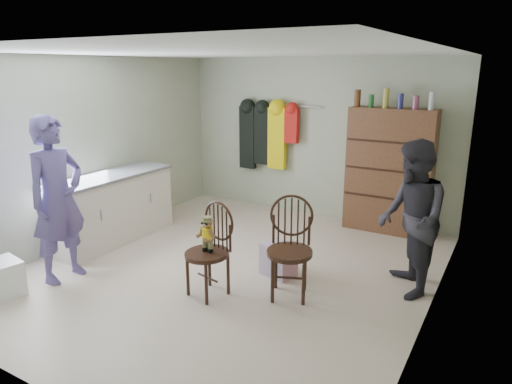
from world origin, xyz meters
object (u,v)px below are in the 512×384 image
Objects in this scene: chair_front at (210,243)px; dresser at (389,171)px; counter at (112,207)px; chair_far at (290,243)px.

chair_front is 0.48× the size of dresser.
counter is 2.20m from chair_front.
counter is at bearing -144.31° from dresser.
counter is at bearing 154.43° from chair_far.
counter is 3.96m from dresser.
chair_front is at bearing -172.11° from chair_far.
dresser is at bearing 81.97° from chair_front.
chair_far is 0.52× the size of dresser.
counter is 1.74× the size of chair_far.
counter is 2.85m from chair_far.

